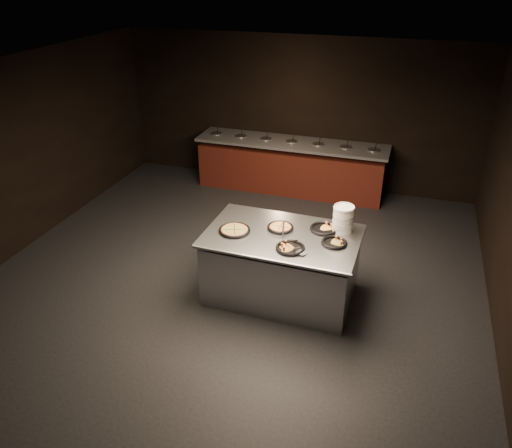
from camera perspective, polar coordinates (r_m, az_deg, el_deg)
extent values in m
cube|color=black|center=(7.12, -3.39, -7.47)|extent=(7.00, 8.00, 0.01)
cube|color=black|center=(5.91, -4.21, 16.07)|extent=(7.00, 8.00, 0.01)
cube|color=black|center=(9.98, 4.80, 12.55)|extent=(7.00, 0.01, 2.90)
cube|color=black|center=(8.25, -27.20, 6.04)|extent=(0.01, 8.00, 2.90)
cube|color=#531E13|center=(9.91, 3.98, 6.22)|extent=(3.60, 0.75, 0.85)
cube|color=#5E5E63|center=(9.72, 4.08, 9.21)|extent=(3.70, 0.83, 0.05)
cube|color=#3B180D|center=(10.06, 3.90, 4.17)|extent=(3.60, 0.69, 0.08)
cylinder|color=#B7B9BF|center=(10.18, -4.53, 10.11)|extent=(0.22, 0.22, 0.08)
cylinder|color=#4E752F|center=(10.17, -4.54, 10.24)|extent=(0.19, 0.19, 0.02)
cylinder|color=black|center=(10.11, -4.44, 10.65)|extent=(0.04, 0.10, 0.19)
cylinder|color=#B7B9BF|center=(10.00, -1.74, 9.85)|extent=(0.22, 0.22, 0.08)
cylinder|color=#4E752F|center=(9.99, -1.75, 9.99)|extent=(0.19, 0.19, 0.02)
cylinder|color=black|center=(9.94, -1.63, 10.40)|extent=(0.04, 0.10, 0.19)
cylinder|color=#B7B9BF|center=(9.85, 1.13, 9.56)|extent=(0.22, 0.22, 0.08)
cylinder|color=#4E752F|center=(9.84, 1.13, 9.70)|extent=(0.19, 0.19, 0.02)
cylinder|color=black|center=(9.78, 1.27, 10.12)|extent=(0.04, 0.10, 0.19)
cylinder|color=#B7B9BF|center=(9.72, 4.08, 9.23)|extent=(0.22, 0.22, 0.08)
cylinder|color=#4E752F|center=(9.71, 4.09, 9.37)|extent=(0.19, 0.19, 0.02)
cylinder|color=black|center=(9.66, 4.25, 9.79)|extent=(0.04, 0.10, 0.19)
cylinder|color=#B7B9BF|center=(9.62, 7.10, 8.88)|extent=(0.22, 0.22, 0.08)
cylinder|color=#4E752F|center=(9.61, 7.11, 9.02)|extent=(0.19, 0.19, 0.02)
cylinder|color=black|center=(9.56, 7.30, 9.44)|extent=(0.04, 0.10, 0.19)
cylinder|color=#B7B9BF|center=(9.54, 10.17, 8.49)|extent=(0.22, 0.22, 0.08)
cylinder|color=#4E752F|center=(9.53, 10.18, 8.63)|extent=(0.19, 0.19, 0.02)
cylinder|color=black|center=(9.48, 10.39, 9.05)|extent=(0.04, 0.10, 0.19)
cylinder|color=#B7B9BF|center=(9.49, 13.27, 8.07)|extent=(0.22, 0.22, 0.08)
cylinder|color=#4E752F|center=(9.48, 13.29, 8.21)|extent=(0.19, 0.19, 0.02)
cylinder|color=black|center=(9.44, 13.52, 8.63)|extent=(0.04, 0.10, 0.19)
cube|color=#B7B9BF|center=(6.77, 2.92, -5.08)|extent=(1.94, 1.21, 0.86)
cube|color=#B7B9BF|center=(6.50, 3.03, -1.35)|extent=(2.02, 1.29, 0.04)
cylinder|color=#B7B9BF|center=(5.98, 1.45, -4.18)|extent=(2.00, 0.08, 0.04)
cylinder|color=white|center=(6.58, 9.95, 0.58)|extent=(0.27, 0.27, 0.35)
cylinder|color=black|center=(6.55, -2.47, -0.81)|extent=(0.39, 0.39, 0.01)
torus|color=black|center=(6.55, -2.47, -0.69)|extent=(0.42, 0.42, 0.04)
torus|color=#994B27|center=(6.54, -2.47, -0.67)|extent=(0.35, 0.35, 0.03)
cylinder|color=tan|center=(6.55, -2.47, -0.69)|extent=(0.31, 0.31, 0.02)
cube|color=black|center=(6.54, -2.48, -0.62)|extent=(0.12, 0.29, 0.00)
cube|color=black|center=(6.54, -2.48, -0.62)|extent=(0.29, 0.12, 0.00)
cylinder|color=black|center=(6.62, 2.80, -0.49)|extent=(0.33, 0.33, 0.01)
torus|color=black|center=(6.61, 2.80, -0.37)|extent=(0.35, 0.35, 0.04)
torus|color=#994B27|center=(6.61, 2.80, -0.35)|extent=(0.29, 0.29, 0.03)
cylinder|color=gold|center=(6.61, 2.80, -0.37)|extent=(0.25, 0.25, 0.02)
cube|color=black|center=(6.61, 2.80, -0.30)|extent=(0.01, 0.25, 0.00)
cube|color=black|center=(6.61, 2.80, -0.30)|extent=(0.25, 0.01, 0.00)
cylinder|color=black|center=(6.65, 7.76, -0.62)|extent=(0.35, 0.35, 0.01)
torus|color=black|center=(6.64, 7.77, -0.50)|extent=(0.37, 0.37, 0.04)
cylinder|color=black|center=(6.17, 3.94, -2.84)|extent=(0.34, 0.34, 0.01)
torus|color=black|center=(6.17, 3.95, -2.71)|extent=(0.37, 0.37, 0.04)
cylinder|color=black|center=(6.35, 8.92, -2.21)|extent=(0.30, 0.30, 0.01)
torus|color=black|center=(6.34, 8.93, -2.09)|extent=(0.33, 0.33, 0.04)
cube|color=#B7B9BF|center=(6.58, 3.01, -0.51)|extent=(0.12, 0.13, 0.00)
cylinder|color=black|center=(6.41, 3.14, -0.60)|extent=(0.07, 0.19, 0.13)
cylinder|color=#B7B9BF|center=(6.50, 3.07, -0.64)|extent=(0.04, 0.10, 0.08)
cube|color=#B7B9BF|center=(6.08, 5.23, -3.27)|extent=(0.15, 0.14, 0.00)
cylinder|color=black|center=(6.12, 4.02, -2.03)|extent=(0.20, 0.13, 0.14)
cylinder|color=#B7B9BF|center=(6.11, 4.62, -2.73)|extent=(0.10, 0.06, 0.09)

